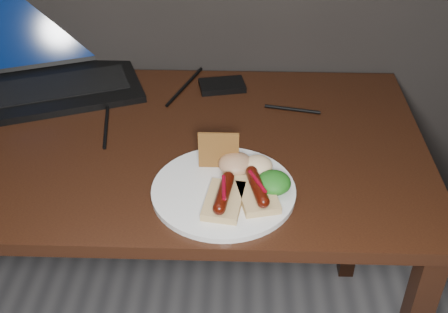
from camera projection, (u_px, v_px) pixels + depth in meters
desk at (127, 169)px, 1.36m from camera, size 1.40×0.70×0.75m
laptop at (57, 64)px, 1.50m from camera, size 0.49×0.46×0.25m
hard_drive at (222, 86)px, 1.50m from camera, size 0.13×0.10×0.02m
desk_cables at (122, 106)px, 1.42m from camera, size 0.96×0.40×0.01m
plate at (224, 191)px, 1.14m from camera, size 0.31×0.31×0.01m
bread_sausage_center at (224, 197)px, 1.09m from camera, size 0.09×0.12×0.04m
bread_sausage_right at (257, 191)px, 1.10m from camera, size 0.09×0.13×0.04m
crispbread at (219, 150)px, 1.17m from camera, size 0.09×0.01×0.08m
salad_greens at (274, 183)px, 1.12m from camera, size 0.07×0.07×0.04m
salsa_mound at (235, 164)px, 1.17m from camera, size 0.07×0.07×0.04m
coleslaw_mound at (257, 166)px, 1.17m from camera, size 0.06×0.06×0.04m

